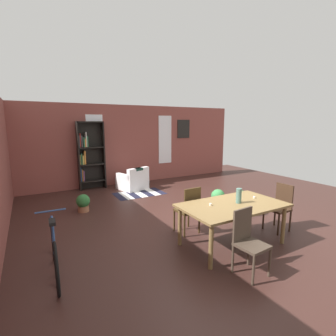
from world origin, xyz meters
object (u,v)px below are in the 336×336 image
at_px(dining_table, 233,208).
at_px(bicycle_second, 54,251).
at_px(dining_chair_near_left, 248,240).
at_px(potted_plant_by_shelf, 83,203).
at_px(potted_plant_window, 242,202).
at_px(dining_chair_far_left, 189,208).
at_px(potted_plant_corner, 218,198).
at_px(armchair_white, 133,181).
at_px(bookshelf_tall, 89,155).
at_px(dining_chair_head_right, 280,206).
at_px(vase_on_table, 239,196).

xyz_separation_m(dining_table, bicycle_second, (-2.88, 0.60, -0.33)).
bearing_deg(dining_chair_near_left, potted_plant_by_shelf, 112.35).
bearing_deg(potted_plant_window, dining_chair_far_left, -171.81).
xyz_separation_m(bicycle_second, potted_plant_corner, (3.91, 1.00, -0.07)).
height_order(bicycle_second, potted_plant_by_shelf, bicycle_second).
distance_m(armchair_white, bicycle_second, 4.79).
relative_size(dining_chair_near_left, potted_plant_corner, 1.84).
height_order(dining_table, bookshelf_tall, bookshelf_tall).
relative_size(bookshelf_tall, bicycle_second, 1.35).
distance_m(armchair_white, potted_plant_window, 3.77).
bearing_deg(dining_chair_near_left, dining_chair_head_right, 23.81).
height_order(vase_on_table, potted_plant_corner, vase_on_table).
bearing_deg(bicycle_second, potted_plant_by_shelf, 70.70).
height_order(dining_chair_near_left, bookshelf_tall, bookshelf_tall).
xyz_separation_m(bookshelf_tall, potted_plant_by_shelf, (-0.66, -2.15, -0.92)).
relative_size(dining_table, dining_chair_head_right, 1.96).
bearing_deg(potted_plant_window, dining_chair_near_left, -134.01).
distance_m(dining_table, dining_chair_near_left, 0.89).
bearing_deg(dining_table, potted_plant_corner, 56.90).
distance_m(dining_chair_head_right, bicycle_second, 4.23).
bearing_deg(dining_chair_far_left, vase_on_table, -54.27).
bearing_deg(potted_plant_window, vase_on_table, -138.84).
relative_size(dining_chair_far_left, armchair_white, 0.96).
bearing_deg(armchair_white, dining_chair_head_right, -72.50).
height_order(dining_chair_near_left, potted_plant_by_shelf, dining_chair_near_left).
bearing_deg(vase_on_table, bicycle_second, 168.81).
bearing_deg(bookshelf_tall, dining_chair_far_left, -78.27).
height_order(dining_chair_head_right, bicycle_second, dining_chair_head_right).
height_order(armchair_white, potted_plant_by_shelf, armchair_white).
height_order(dining_chair_near_left, armchair_white, dining_chair_near_left).
distance_m(dining_chair_far_left, bookshelf_tall, 4.61).
bearing_deg(bicycle_second, potted_plant_corner, 14.27).
bearing_deg(dining_chair_head_right, dining_chair_far_left, 156.10).
xyz_separation_m(dining_table, potted_plant_corner, (1.04, 1.59, -0.40)).
height_order(dining_table, bicycle_second, bicycle_second).
height_order(dining_chair_head_right, armchair_white, dining_chair_head_right).
height_order(dining_table, potted_plant_corner, dining_table).
relative_size(dining_chair_far_left, potted_plant_by_shelf, 2.16).
relative_size(vase_on_table, dining_chair_near_left, 0.28).
bearing_deg(bicycle_second, bookshelf_tall, 71.72).
height_order(dining_chair_head_right, potted_plant_window, dining_chair_head_right).
xyz_separation_m(potted_plant_by_shelf, potted_plant_corner, (3.04, -1.49, 0.05)).
xyz_separation_m(dining_table, armchair_white, (-0.12, 4.51, -0.40)).
xyz_separation_m(dining_chair_near_left, armchair_white, (0.31, 5.27, -0.23)).
relative_size(bookshelf_tall, armchair_white, 2.25).
relative_size(dining_table, bookshelf_tall, 0.84).
xyz_separation_m(armchair_white, potted_plant_corner, (1.15, -2.92, 0.00)).
height_order(bicycle_second, potted_plant_window, bicycle_second).
bearing_deg(potted_plant_window, dining_table, -141.90).
relative_size(vase_on_table, potted_plant_corner, 0.52).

